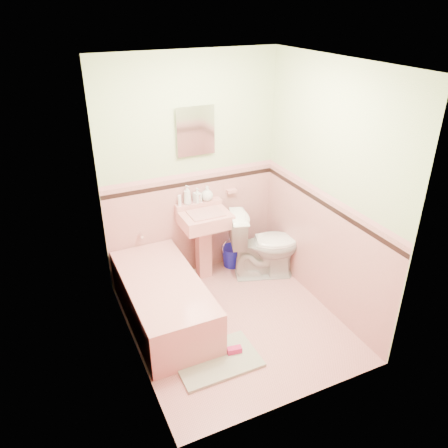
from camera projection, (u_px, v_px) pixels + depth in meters
name	position (u px, v px, depth m)	size (l,w,h in m)	color
floor	(234.00, 321.00, 4.51)	(2.20, 2.20, 0.00)	#DA918E
ceiling	(238.00, 62.00, 3.37)	(2.20, 2.20, 0.00)	white
wall_back	(191.00, 171.00, 4.82)	(2.50, 2.50, 0.00)	#F7E9C9
wall_front	(306.00, 273.00, 3.05)	(2.50, 2.50, 0.00)	#F7E9C9
wall_left	(124.00, 233.00, 3.56)	(2.50, 2.50, 0.00)	#F7E9C9
wall_right	(328.00, 192.00, 4.31)	(2.50, 2.50, 0.00)	#F7E9C9
wainscot_back	(193.00, 225.00, 5.11)	(2.00, 2.00, 0.00)	#DC9693
wainscot_front	(298.00, 344.00, 3.36)	(2.00, 2.00, 0.00)	#DC9693
wainscot_left	(133.00, 298.00, 3.86)	(2.20, 2.20, 0.00)	#DC9693
wainscot_right	(320.00, 250.00, 4.60)	(2.20, 2.20, 0.00)	#DC9693
accent_back	(192.00, 183.00, 4.87)	(2.00, 2.00, 0.00)	black
accent_front	(303.00, 287.00, 3.12)	(2.00, 2.00, 0.00)	black
accent_left	(128.00, 247.00, 3.63)	(2.20, 2.20, 0.00)	black
accent_right	(325.00, 205.00, 4.36)	(2.20, 2.20, 0.00)	black
cap_back	(192.00, 174.00, 4.82)	(2.00, 2.00, 0.00)	pink
cap_front	(305.00, 275.00, 3.08)	(2.00, 2.00, 0.00)	pink
cap_left	(127.00, 236.00, 3.58)	(2.20, 2.20, 0.00)	pink
cap_right	(326.00, 195.00, 4.32)	(2.20, 2.20, 0.00)	pink
bathtub	(164.00, 302.00, 4.44)	(0.70, 1.50, 0.45)	#D48684
tub_faucet	(141.00, 235.00, 4.83)	(0.04, 0.04, 0.12)	silver
sink	(205.00, 246.00, 5.03)	(0.54, 0.48, 0.84)	#D48684
sink_faucet	(200.00, 199.00, 4.90)	(0.02, 0.02, 0.10)	silver
medicine_cabinet	(195.00, 131.00, 4.61)	(0.37, 0.04, 0.46)	white
soap_dish	(231.00, 191.00, 5.11)	(0.11, 0.07, 0.04)	#D48684
soap_bottle_left	(187.00, 195.00, 4.86)	(0.08, 0.08, 0.22)	#B2B2B2
soap_bottle_mid	(197.00, 195.00, 4.91)	(0.08, 0.08, 0.17)	#B2B2B2
soap_bottle_right	(207.00, 193.00, 4.96)	(0.13, 0.13, 0.17)	#B2B2B2
tube	(180.00, 200.00, 4.85)	(0.04, 0.04, 0.12)	white
toilet	(265.00, 244.00, 5.10)	(0.45, 0.80, 0.81)	white
bucket	(232.00, 256.00, 5.40)	(0.25, 0.25, 0.25)	#191BBD
bath_mat	(217.00, 360.00, 4.01)	(0.74, 0.50, 0.03)	gray
shoe	(234.00, 350.00, 4.07)	(0.13, 0.06, 0.05)	#BF1E59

